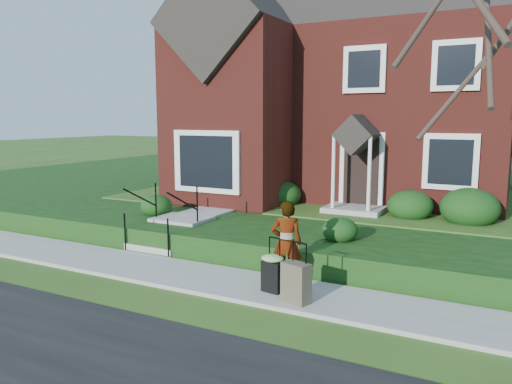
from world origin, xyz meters
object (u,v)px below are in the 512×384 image
Objects in this scene: suitcase_black at (272,271)px; suitcase_olive at (296,283)px; woman at (286,243)px; front_steps at (172,229)px.

suitcase_black is 0.66m from suitcase_olive.
suitcase_black is at bearing 57.18° from woman.
suitcase_black is (3.80, -2.00, 0.00)m from front_steps.
suitcase_olive reaches higher than suitcase_black.
suitcase_olive is at bearing -15.89° from suitcase_black.
front_steps is 1.90× the size of suitcase_olive.
front_steps is 1.97× the size of suitcase_black.
woman reaches higher than front_steps.
front_steps is 4.18m from woman.
woman is 1.04m from suitcase_olive.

